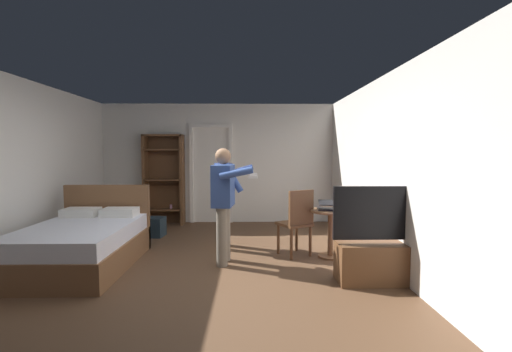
# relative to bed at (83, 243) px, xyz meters

# --- Properties ---
(ground_plane) EXTENTS (7.09, 7.09, 0.00)m
(ground_plane) POSITION_rel_bed_xyz_m (1.58, -0.31, -0.30)
(ground_plane) COLOR brown
(wall_back) EXTENTS (5.21, 0.12, 2.57)m
(wall_back) POSITION_rel_bed_xyz_m (1.58, 2.97, 0.98)
(wall_back) COLOR silver
(wall_back) RESTS_ON ground_plane
(wall_right) EXTENTS (0.12, 6.69, 2.57)m
(wall_right) POSITION_rel_bed_xyz_m (4.13, -0.31, 0.98)
(wall_right) COLOR silver
(wall_right) RESTS_ON ground_plane
(doorway_frame) EXTENTS (0.93, 0.08, 2.13)m
(doorway_frame) POSITION_rel_bed_xyz_m (1.42, 2.89, 0.92)
(doorway_frame) COLOR white
(doorway_frame) RESTS_ON ground_plane
(bed) EXTENTS (1.32, 1.92, 1.02)m
(bed) POSITION_rel_bed_xyz_m (0.00, 0.00, 0.00)
(bed) COLOR brown
(bed) RESTS_ON ground_plane
(bookshelf) EXTENTS (0.83, 0.32, 1.90)m
(bookshelf) POSITION_rel_bed_xyz_m (0.44, 2.74, 0.72)
(bookshelf) COLOR brown
(bookshelf) RESTS_ON ground_plane
(tv_flatscreen) EXTENTS (1.08, 0.40, 1.15)m
(tv_flatscreen) POSITION_rel_bed_xyz_m (3.77, -0.67, 0.04)
(tv_flatscreen) COLOR brown
(tv_flatscreen) RESTS_ON ground_plane
(side_table) EXTENTS (0.59, 0.59, 0.70)m
(side_table) POSITION_rel_bed_xyz_m (3.44, 0.32, 0.16)
(side_table) COLOR brown
(side_table) RESTS_ON ground_plane
(laptop) EXTENTS (0.35, 0.36, 0.15)m
(laptop) POSITION_rel_bed_xyz_m (3.40, 0.27, 0.45)
(laptop) COLOR black
(laptop) RESTS_ON side_table
(bottle_on_table) EXTENTS (0.06, 0.06, 0.23)m
(bottle_on_table) POSITION_rel_bed_xyz_m (3.58, 0.24, 0.49)
(bottle_on_table) COLOR #175518
(bottle_on_table) RESTS_ON side_table
(wooden_chair) EXTENTS (0.57, 0.57, 0.99)m
(wooden_chair) POSITION_rel_bed_xyz_m (2.96, 0.37, 0.24)
(wooden_chair) COLOR brown
(wooden_chair) RESTS_ON ground_plane
(person_blue_shirt) EXTENTS (0.62, 0.64, 1.59)m
(person_blue_shirt) POSITION_rel_bed_xyz_m (1.90, 0.08, 0.61)
(person_blue_shirt) COLOR gray
(person_blue_shirt) RESTS_ON ground_plane
(person_striped_shirt) EXTENTS (0.70, 0.64, 1.58)m
(person_striped_shirt) POSITION_rel_bed_xyz_m (1.85, 0.88, 0.61)
(person_striped_shirt) COLOR tan
(person_striped_shirt) RESTS_ON ground_plane
(suitcase_dark) EXTENTS (0.49, 0.38, 0.35)m
(suitcase_dark) POSITION_rel_bed_xyz_m (0.47, 1.64, -0.13)
(suitcase_dark) COLOR #1E2D38
(suitcase_dark) RESTS_ON ground_plane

